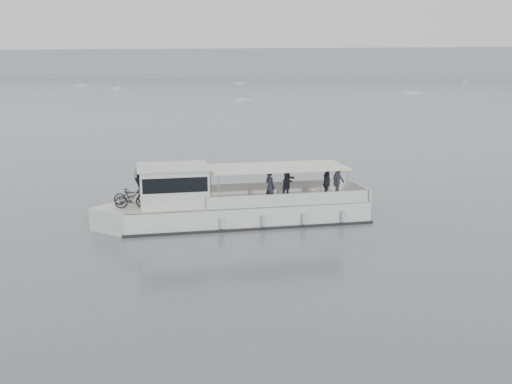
# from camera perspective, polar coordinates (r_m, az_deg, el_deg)

# --- Properties ---
(ground) EXTENTS (1400.00, 1400.00, 0.00)m
(ground) POSITION_cam_1_polar(r_m,az_deg,el_deg) (28.54, -10.36, -3.73)
(ground) COLOR slate
(ground) RESTS_ON ground
(headland) EXTENTS (1400.00, 90.00, 28.00)m
(headland) POSITION_cam_1_polar(r_m,az_deg,el_deg) (586.10, 7.56, 12.57)
(headland) COLOR #939EA8
(headland) RESTS_ON ground
(tour_boat) EXTENTS (13.78, 7.54, 5.89)m
(tour_boat) POSITION_cam_1_polar(r_m,az_deg,el_deg) (29.06, -3.34, -1.30)
(tour_boat) COLOR white
(tour_boat) RESTS_ON ground
(moored_fleet) EXTENTS (448.53, 314.16, 11.40)m
(moored_fleet) POSITION_cam_1_polar(r_m,az_deg,el_deg) (251.83, -5.22, 10.34)
(moored_fleet) COLOR white
(moored_fleet) RESTS_ON ground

